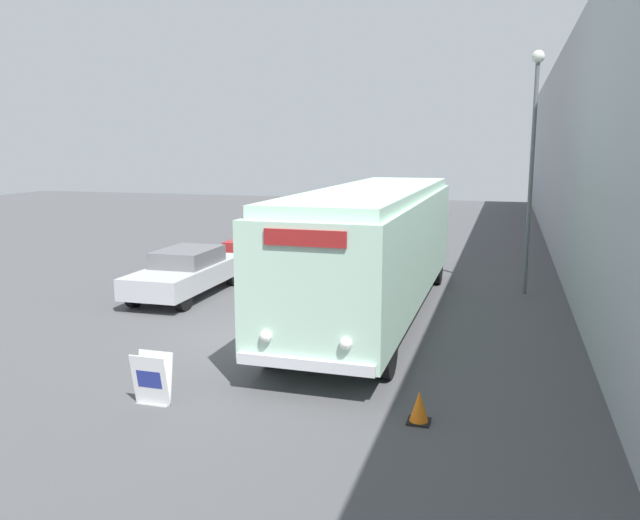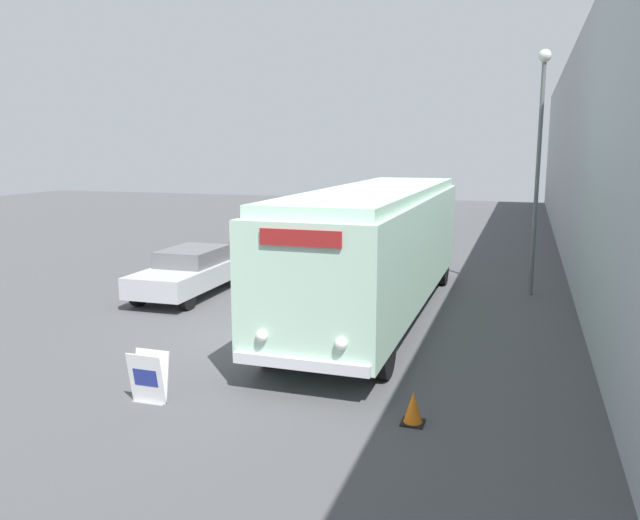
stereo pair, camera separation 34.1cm
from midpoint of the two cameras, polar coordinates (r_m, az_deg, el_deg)
ground_plane at (r=14.41m, az=-3.97°, el=-7.20°), size 80.00×80.00×0.00m
building_wall_right at (r=22.79m, az=23.01°, el=8.90°), size 0.30×60.00×8.19m
vintage_bus at (r=15.98m, az=5.87°, el=1.46°), size 2.62×11.59×3.32m
sign_board at (r=11.18m, az=-14.55°, el=-10.41°), size 0.65×0.34×0.89m
streetlamp at (r=19.19m, az=19.93°, el=10.17°), size 0.36×0.36×7.01m
parked_car_near at (r=18.83m, az=-11.13°, el=-0.97°), size 1.85×4.74×1.38m
parked_car_mid at (r=24.59m, az=-3.67°, el=1.89°), size 1.91×4.48×1.44m
parked_car_far at (r=30.62m, az=0.82°, el=3.50°), size 1.90×4.20×1.41m
parked_car_distant at (r=36.28m, az=3.42°, el=4.59°), size 1.93×4.24×1.49m
traffic_cone at (r=10.24m, az=9.48°, el=-13.21°), size 0.36×0.36×0.53m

